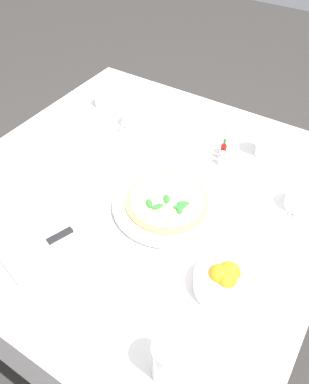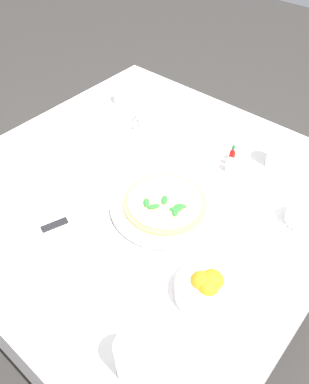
# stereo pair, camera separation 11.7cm
# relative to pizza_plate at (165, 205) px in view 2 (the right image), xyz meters

# --- Properties ---
(ground_plane) EXTENTS (8.00, 8.00, 0.00)m
(ground_plane) POSITION_rel_pizza_plate_xyz_m (-0.03, -0.11, -0.76)
(ground_plane) COLOR #33302D
(dining_table) EXTENTS (1.16, 1.16, 0.75)m
(dining_table) POSITION_rel_pizza_plate_xyz_m (-0.03, -0.11, -0.14)
(dining_table) COLOR white
(dining_table) RESTS_ON ground_plane
(pizza_plate) EXTENTS (0.33, 0.33, 0.02)m
(pizza_plate) POSITION_rel_pizza_plate_xyz_m (0.00, 0.00, 0.00)
(pizza_plate) COLOR white
(pizza_plate) RESTS_ON dining_table
(pizza) EXTENTS (0.25, 0.25, 0.02)m
(pizza) POSITION_rel_pizza_plate_xyz_m (0.00, 0.00, 0.01)
(pizza) COLOR #DBAD60
(pizza) RESTS_ON pizza_plate
(coffee_cup_far_left) EXTENTS (0.13, 0.13, 0.06)m
(coffee_cup_far_left) POSITION_rel_pizza_plate_xyz_m (-0.34, -0.50, 0.01)
(coffee_cup_far_left) COLOR white
(coffee_cup_far_left) RESTS_ON dining_table
(coffee_cup_left_edge) EXTENTS (0.13, 0.13, 0.06)m
(coffee_cup_left_edge) POSITION_rel_pizza_plate_xyz_m (-0.20, 0.33, 0.02)
(coffee_cup_left_edge) COLOR white
(coffee_cup_left_edge) RESTS_ON dining_table
(coffee_cup_back_corner) EXTENTS (0.13, 0.13, 0.07)m
(coffee_cup_back_corner) POSITION_rel_pizza_plate_xyz_m (-0.29, -0.32, 0.02)
(coffee_cup_back_corner) COLOR white
(coffee_cup_back_corner) RESTS_ON dining_table
(water_glass_far_right) EXTENTS (0.07, 0.07, 0.12)m
(water_glass_far_right) POSITION_rel_pizza_plate_xyz_m (0.41, 0.25, 0.04)
(water_glass_far_right) COLOR white
(water_glass_far_right) RESTS_ON dining_table
(water_glass_near_right) EXTENTS (0.07, 0.07, 0.11)m
(water_glass_near_right) POSITION_rel_pizza_plate_xyz_m (-0.40, 0.16, 0.04)
(water_glass_near_right) COLOR white
(water_glass_near_right) RESTS_ON dining_table
(napkin_folded) EXTENTS (0.25, 0.18, 0.02)m
(napkin_folded) POSITION_rel_pizza_plate_xyz_m (0.31, -0.20, -0.00)
(napkin_folded) COLOR white
(napkin_folded) RESTS_ON dining_table
(dinner_knife) EXTENTS (0.19, 0.08, 0.01)m
(dinner_knife) POSITION_rel_pizza_plate_xyz_m (0.32, -0.20, 0.01)
(dinner_knife) COLOR silver
(dinner_knife) RESTS_ON napkin_folded
(citrus_bowl) EXTENTS (0.15, 0.15, 0.07)m
(citrus_bowl) POSITION_rel_pizza_plate_xyz_m (0.16, 0.26, 0.02)
(citrus_bowl) COLOR white
(citrus_bowl) RESTS_ON dining_table
(hot_sauce_bottle) EXTENTS (0.02, 0.02, 0.08)m
(hot_sauce_bottle) POSITION_rel_pizza_plate_xyz_m (-0.30, 0.04, 0.02)
(hot_sauce_bottle) COLOR #B7140F
(hot_sauce_bottle) RESTS_ON dining_table
(salt_shaker) EXTENTS (0.03, 0.03, 0.06)m
(salt_shaker) POSITION_rel_pizza_plate_xyz_m (-0.27, 0.05, 0.01)
(salt_shaker) COLOR white
(salt_shaker) RESTS_ON dining_table
(pepper_shaker) EXTENTS (0.03, 0.03, 0.06)m
(pepper_shaker) POSITION_rel_pizza_plate_xyz_m (-0.32, 0.03, 0.01)
(pepper_shaker) COLOR white
(pepper_shaker) RESTS_ON dining_table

